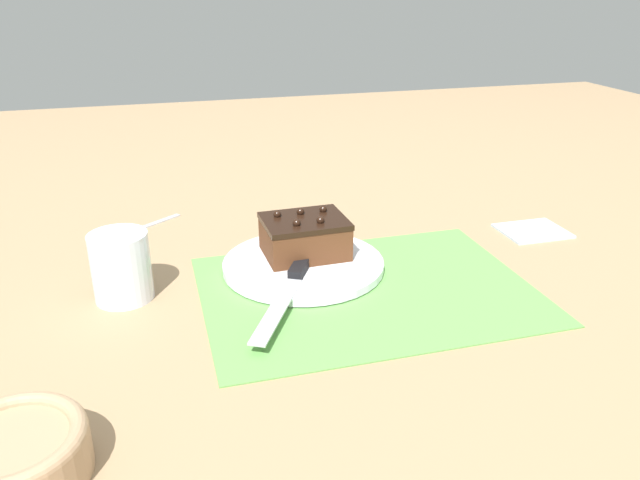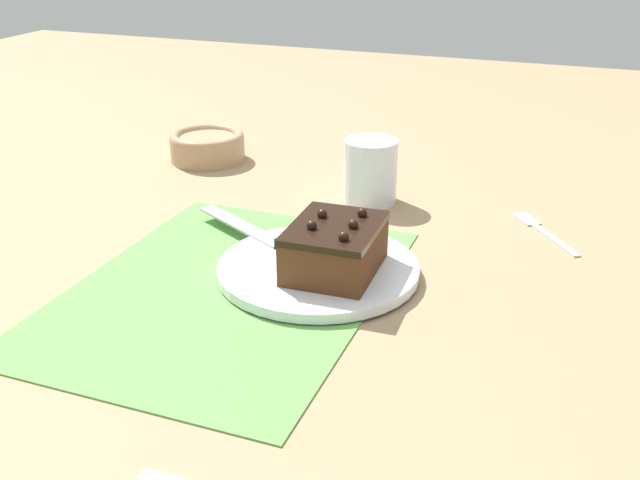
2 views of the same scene
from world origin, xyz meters
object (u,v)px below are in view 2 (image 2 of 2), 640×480
at_px(serving_knife, 280,243).
at_px(drinking_glass, 370,171).
at_px(dessert_fork, 541,229).
at_px(chocolate_cake, 335,248).
at_px(small_bowl, 207,145).
at_px(cake_plate, 318,269).

distance_m(serving_knife, drinking_glass, 0.23).
height_order(drinking_glass, dessert_fork, drinking_glass).
xyz_separation_m(chocolate_cake, drinking_glass, (-0.27, -0.04, 0.00)).
height_order(serving_knife, small_bowl, small_bowl).
bearing_deg(chocolate_cake, serving_knife, -113.70).
distance_m(cake_plate, chocolate_cake, 0.04).
height_order(chocolate_cake, small_bowl, chocolate_cake).
xyz_separation_m(cake_plate, serving_knife, (-0.03, -0.06, 0.01)).
height_order(cake_plate, small_bowl, small_bowl).
relative_size(drinking_glass, small_bowl, 0.74).
xyz_separation_m(serving_knife, small_bowl, (-0.32, -0.27, 0.01)).
relative_size(chocolate_cake, small_bowl, 0.99).
xyz_separation_m(cake_plate, small_bowl, (-0.35, -0.34, 0.02)).
bearing_deg(dessert_fork, drinking_glass, 138.99).
xyz_separation_m(cake_plate, drinking_glass, (-0.26, -0.02, 0.04)).
relative_size(cake_plate, dessert_fork, 1.85).
relative_size(serving_knife, dessert_fork, 1.77).
bearing_deg(chocolate_cake, small_bowl, -134.45).
bearing_deg(drinking_glass, serving_knife, -11.62).
xyz_separation_m(serving_knife, drinking_glass, (-0.23, 0.05, 0.03)).
height_order(serving_knife, dessert_fork, serving_knife).
distance_m(chocolate_cake, serving_knife, 0.10).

